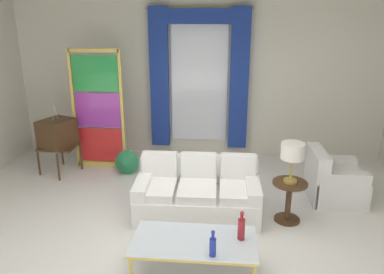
# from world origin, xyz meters

# --- Properties ---
(ground_plane) EXTENTS (16.00, 16.00, 0.00)m
(ground_plane) POSITION_xyz_m (0.00, 0.00, 0.00)
(ground_plane) COLOR white
(wall_rear) EXTENTS (8.00, 0.12, 3.00)m
(wall_rear) POSITION_xyz_m (0.00, 3.06, 1.50)
(wall_rear) COLOR silver
(wall_rear) RESTS_ON ground
(curtained_window) EXTENTS (2.00, 0.17, 2.70)m
(curtained_window) POSITION_xyz_m (0.00, 2.89, 1.74)
(curtained_window) COLOR white
(curtained_window) RESTS_ON ground
(couch_white_long) EXTENTS (1.78, 0.96, 0.86)m
(couch_white_long) POSITION_xyz_m (0.17, 0.55, 0.30)
(couch_white_long) COLOR white
(couch_white_long) RESTS_ON ground
(coffee_table) EXTENTS (1.40, 0.71, 0.41)m
(coffee_table) POSITION_xyz_m (0.24, -0.80, 0.38)
(coffee_table) COLOR silver
(coffee_table) RESTS_ON ground
(bottle_blue_decanter) EXTENTS (0.07, 0.07, 0.31)m
(bottle_blue_decanter) POSITION_xyz_m (0.45, -1.07, 0.53)
(bottle_blue_decanter) COLOR navy
(bottle_blue_decanter) RESTS_ON coffee_table
(bottle_crystal_tall) EXTENTS (0.08, 0.08, 0.35)m
(bottle_crystal_tall) POSITION_xyz_m (0.76, -0.73, 0.55)
(bottle_crystal_tall) COLOR maroon
(bottle_crystal_tall) RESTS_ON coffee_table
(vintage_tv) EXTENTS (0.69, 0.74, 1.35)m
(vintage_tv) POSITION_xyz_m (-2.44, 1.77, 0.73)
(vintage_tv) COLOR #472D19
(vintage_tv) RESTS_ON ground
(armchair_white) EXTENTS (0.84, 0.84, 0.80)m
(armchair_white) POSITION_xyz_m (2.23, 1.18, 0.29)
(armchair_white) COLOR white
(armchair_white) RESTS_ON ground
(stained_glass_divider) EXTENTS (0.95, 0.05, 2.20)m
(stained_glass_divider) POSITION_xyz_m (-1.77, 2.10, 1.06)
(stained_glass_divider) COLOR gold
(stained_glass_divider) RESTS_ON ground
(peacock_figurine) EXTENTS (0.44, 0.60, 0.50)m
(peacock_figurine) POSITION_xyz_m (-1.22, 1.74, 0.22)
(peacock_figurine) COLOR beige
(peacock_figurine) RESTS_ON ground
(round_side_table) EXTENTS (0.48, 0.48, 0.59)m
(round_side_table) POSITION_xyz_m (1.46, 0.43, 0.36)
(round_side_table) COLOR #472D19
(round_side_table) RESTS_ON ground
(table_lamp_brass) EXTENTS (0.32, 0.32, 0.57)m
(table_lamp_brass) POSITION_xyz_m (1.46, 0.43, 1.03)
(table_lamp_brass) COLOR #B29338
(table_lamp_brass) RESTS_ON round_side_table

